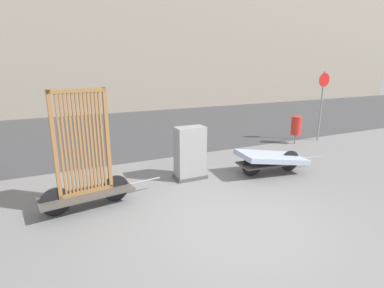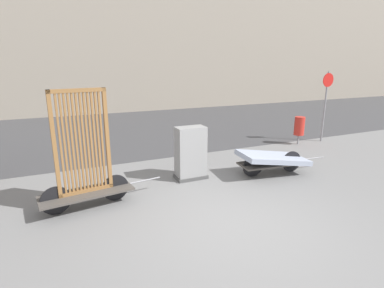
# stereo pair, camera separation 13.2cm
# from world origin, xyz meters

# --- Properties ---
(ground_plane) EXTENTS (60.00, 60.00, 0.00)m
(ground_plane) POSITION_xyz_m (0.00, 0.00, 0.00)
(ground_plane) COLOR slate
(road_strip) EXTENTS (56.00, 9.21, 0.01)m
(road_strip) POSITION_xyz_m (0.00, 8.75, 0.00)
(road_strip) COLOR #424244
(road_strip) RESTS_ON ground_plane
(building_facade) EXTENTS (48.00, 4.00, 10.85)m
(building_facade) POSITION_xyz_m (0.00, 15.36, 5.43)
(building_facade) COLOR #9E9384
(building_facade) RESTS_ON ground_plane
(bike_cart_with_bedframe) EXTENTS (2.46, 0.87, 2.30)m
(bike_cart_with_bedframe) POSITION_xyz_m (-2.23, 1.79, 0.81)
(bike_cart_with_bedframe) COLOR #4C4742
(bike_cart_with_bedframe) RESTS_ON ground_plane
(bike_cart_with_mattress) EXTENTS (2.47, 1.05, 0.62)m
(bike_cart_with_mattress) POSITION_xyz_m (2.24, 1.79, 0.40)
(bike_cart_with_mattress) COLOR #4C4742
(bike_cart_with_mattress) RESTS_ON ground_plane
(utility_cabinet) EXTENTS (0.76, 0.46, 1.28)m
(utility_cabinet) POSITION_xyz_m (0.22, 2.37, 0.60)
(utility_cabinet) COLOR #4C4C4C
(utility_cabinet) RESTS_ON ground_plane
(trash_bin) EXTENTS (0.34, 0.34, 0.97)m
(trash_bin) POSITION_xyz_m (4.96, 3.80, 0.64)
(trash_bin) COLOR gray
(trash_bin) RESTS_ON ground_plane
(sign_post) EXTENTS (0.47, 0.06, 2.47)m
(sign_post) POSITION_xyz_m (6.05, 3.79, 1.55)
(sign_post) COLOR gray
(sign_post) RESTS_ON ground_plane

